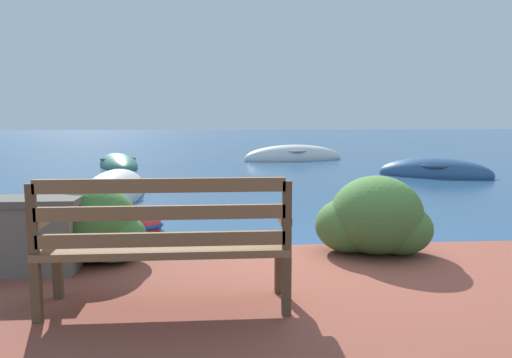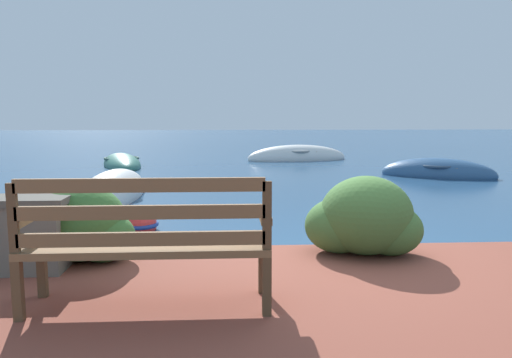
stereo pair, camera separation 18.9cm
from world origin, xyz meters
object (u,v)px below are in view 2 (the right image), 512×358
at_px(park_bench, 147,240).
at_px(rowboat_mid, 438,174).
at_px(rowboat_outer, 297,158).
at_px(mooring_buoy, 140,224).
at_px(rowboat_nearest, 113,194).
at_px(rowboat_far, 122,164).

height_order(park_bench, rowboat_mid, park_bench).
height_order(rowboat_mid, rowboat_outer, rowboat_outer).
bearing_deg(rowboat_mid, rowboat_outer, 150.35).
bearing_deg(mooring_buoy, rowboat_mid, 39.84).
relative_size(rowboat_mid, mooring_buoy, 5.67).
bearing_deg(rowboat_mid, park_bench, -96.02).
distance_m(rowboat_mid, mooring_buoy, 8.19).
height_order(rowboat_nearest, rowboat_outer, rowboat_outer).
bearing_deg(rowboat_outer, rowboat_mid, -67.54).
distance_m(park_bench, rowboat_outer, 13.24).
relative_size(rowboat_nearest, rowboat_outer, 0.96).
distance_m(rowboat_nearest, rowboat_far, 5.64).
bearing_deg(park_bench, rowboat_nearest, 98.61).
bearing_deg(mooring_buoy, rowboat_nearest, 109.63).
bearing_deg(rowboat_outer, mooring_buoy, -119.82).
bearing_deg(rowboat_nearest, rowboat_mid, -69.38).
height_order(park_bench, rowboat_far, park_bench).
height_order(rowboat_nearest, rowboat_mid, rowboat_nearest).
distance_m(rowboat_far, rowboat_outer, 5.59).
bearing_deg(rowboat_far, mooring_buoy, -4.66).
bearing_deg(rowboat_nearest, park_bench, -164.32).
bearing_deg(rowboat_far, rowboat_outer, 87.51).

